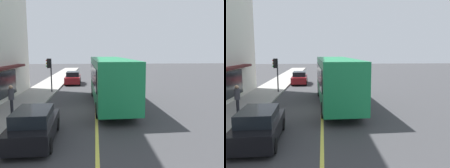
% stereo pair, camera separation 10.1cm
% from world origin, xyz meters
% --- Properties ---
extents(ground, '(120.00, 120.00, 0.00)m').
position_xyz_m(ground, '(0.00, 0.00, 0.00)').
color(ground, '#38383A').
extents(sidewalk, '(80.00, 3.14, 0.15)m').
position_xyz_m(sidewalk, '(0.00, 5.45, 0.07)').
color(sidewalk, '#9E9B93').
rests_on(sidewalk, ground).
extents(lane_centre_stripe, '(36.00, 0.16, 0.01)m').
position_xyz_m(lane_centre_stripe, '(0.00, 0.00, 0.00)').
color(lane_centre_stripe, '#D8D14C').
rests_on(lane_centre_stripe, ground).
extents(bus, '(11.24, 3.05, 3.50)m').
position_xyz_m(bus, '(1.70, -1.06, 1.99)').
color(bus, '#197F47').
rests_on(bus, ground).
extents(traffic_light, '(0.30, 0.52, 3.20)m').
position_xyz_m(traffic_light, '(6.90, 4.39, 2.53)').
color(traffic_light, '#2D2D33').
rests_on(traffic_light, sidewalk).
extents(car_maroon, '(4.37, 1.99, 1.52)m').
position_xyz_m(car_maroon, '(13.46, 2.80, 0.74)').
color(car_maroon, maroon).
rests_on(car_maroon, ground).
extents(car_black, '(4.38, 2.03, 1.52)m').
position_xyz_m(car_black, '(-5.40, 2.80, 0.74)').
color(car_black, black).
rests_on(car_black, ground).
extents(pedestrian_at_corner, '(0.34, 0.34, 1.80)m').
position_xyz_m(pedestrian_at_corner, '(-0.85, 5.33, 1.24)').
color(pedestrian_at_corner, black).
rests_on(pedestrian_at_corner, sidewalk).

